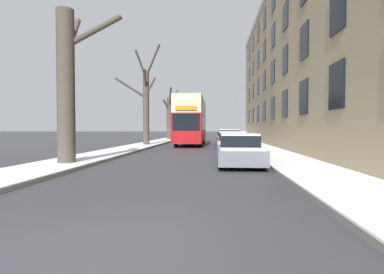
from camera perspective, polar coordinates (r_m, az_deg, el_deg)
name	(u,v)px	position (r m, az deg, el deg)	size (l,w,h in m)	color
ground_plane	(98,250)	(4.32, -17.40, -19.80)	(320.00, 320.00, 0.00)	#38383D
sidewalk_left	(182,136)	(57.11, -1.94, 0.11)	(2.55, 130.00, 0.16)	gray
sidewalk_right	(233,137)	(56.85, 7.89, 0.09)	(2.55, 130.00, 0.16)	gray
terrace_facade_right	(331,56)	(26.98, 24.93, 13.74)	(9.10, 43.81, 14.61)	tan
bare_tree_left_0	(67,81)	(13.71, -22.64, 9.77)	(2.97, 2.05, 6.80)	#4C4238
bare_tree_left_1	(146,102)	(27.17, -8.83, 6.54)	(4.06, 1.74, 8.79)	#4C4238
bare_tree_left_2	(170,116)	(40.25, -4.30, 4.04)	(1.80, 4.10, 6.95)	#4C4238
double_decker_bus	(191,119)	(28.98, -0.15, 3.43)	(2.49, 10.40, 4.42)	red
parked_car_0	(239,151)	(12.96, 8.98, -2.58)	(1.84, 4.20, 1.35)	slate
parked_car_1	(232,144)	(18.17, 7.69, -1.32)	(1.84, 4.11, 1.40)	#9EA3AD
parked_car_2	(229,140)	(23.27, 6.99, -0.56)	(1.75, 4.49, 1.52)	navy
parked_car_3	(226,138)	(28.50, 6.53, -0.28)	(1.86, 4.28, 1.37)	maroon
parked_car_4	(225,137)	(33.83, 6.21, 0.07)	(1.71, 4.21, 1.44)	#9EA3AD
pedestrian_left_sidewalk	(66,142)	(14.27, -22.85, -0.87)	(0.39, 0.39, 1.80)	black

